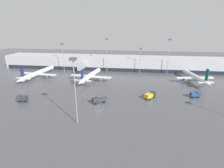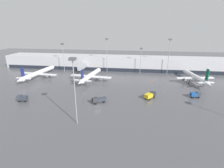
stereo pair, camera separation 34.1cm
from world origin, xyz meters
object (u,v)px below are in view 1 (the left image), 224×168
at_px(service_truck_3, 22,98).
at_px(apron_light_mast_0, 74,74).
at_px(parked_jet_2, 195,77).
at_px(traffic_cone_1, 163,91).
at_px(apron_light_mast_2, 107,46).
at_px(parked_jet_1, 38,73).
at_px(traffic_cone_2, 123,78).
at_px(parked_jet_0, 91,76).
at_px(traffic_cone_3, 152,81).
at_px(service_truck_1, 99,100).
at_px(service_truck_2, 195,94).
at_px(apron_light_mast_6, 62,50).
at_px(service_truck_0, 150,95).
at_px(apron_light_mast_5, 169,47).
at_px(traffic_cone_0, 99,77).
at_px(apron_light_mast_1, 141,53).

xyz_separation_m(service_truck_3, apron_light_mast_0, (27.85, -13.28, 14.89)).
distance_m(parked_jet_2, traffic_cone_1, 25.35).
height_order(traffic_cone_1, apron_light_mast_2, apron_light_mast_2).
relative_size(parked_jet_1, traffic_cone_2, 62.07).
height_order(parked_jet_0, traffic_cone_3, parked_jet_0).
bearing_deg(parked_jet_2, service_truck_1, 115.86).
xyz_separation_m(service_truck_1, apron_light_mast_0, (-3.75, -15.97, 14.95)).
xyz_separation_m(parked_jet_2, service_truck_2, (-6.14, -21.89, -1.74)).
height_order(parked_jet_0, service_truck_3, parked_jet_0).
xyz_separation_m(apron_light_mast_2, apron_light_mast_6, (-28.48, -3.31, -2.11)).
bearing_deg(apron_light_mast_2, apron_light_mast_6, -173.38).
bearing_deg(traffic_cone_1, service_truck_0, -127.86).
xyz_separation_m(parked_jet_1, apron_light_mast_5, (77.33, 18.17, 14.19)).
distance_m(parked_jet_1, apron_light_mast_6, 21.83).
bearing_deg(service_truck_3, traffic_cone_0, -131.04).
bearing_deg(traffic_cone_0, parked_jet_1, -171.45).
relative_size(parked_jet_1, apron_light_mast_5, 1.60).
bearing_deg(service_truck_0, service_truck_3, 141.79).
height_order(traffic_cone_2, apron_light_mast_1, apron_light_mast_1).
bearing_deg(traffic_cone_2, service_truck_2, -37.06).
relative_size(traffic_cone_2, apron_light_mast_6, 0.03).
height_order(traffic_cone_1, traffic_cone_2, traffic_cone_1).
height_order(traffic_cone_1, traffic_cone_3, traffic_cone_3).
relative_size(parked_jet_2, traffic_cone_3, 40.51).
height_order(service_truck_1, apron_light_mast_0, apron_light_mast_0).
distance_m(parked_jet_1, apron_light_mast_2, 44.98).
distance_m(service_truck_3, traffic_cone_0, 45.36).
bearing_deg(apron_light_mast_5, apron_light_mast_0, -120.35).
bearing_deg(traffic_cone_3, service_truck_2, -51.89).
bearing_deg(apron_light_mast_2, parked_jet_0, -106.04).
bearing_deg(parked_jet_0, apron_light_mast_6, 60.92).
xyz_separation_m(parked_jet_0, service_truck_1, (10.69, -28.56, -1.68)).
relative_size(service_truck_1, apron_light_mast_2, 0.26).
relative_size(service_truck_0, traffic_cone_3, 7.34).
relative_size(parked_jet_1, traffic_cone_1, 56.39).
bearing_deg(parked_jet_2, parked_jet_0, 84.94).
distance_m(parked_jet_2, service_truck_2, 22.80).
bearing_deg(service_truck_2, service_truck_1, -172.15).
relative_size(service_truck_2, traffic_cone_2, 7.29).
distance_m(parked_jet_1, service_truck_1, 52.91).
bearing_deg(service_truck_0, traffic_cone_1, 2.76).
relative_size(parked_jet_0, parked_jet_2, 1.00).
relative_size(service_truck_3, traffic_cone_2, 7.33).
distance_m(service_truck_0, traffic_cone_2, 31.81).
bearing_deg(traffic_cone_2, parked_jet_2, -4.53).
height_order(traffic_cone_0, traffic_cone_3, traffic_cone_3).
height_order(traffic_cone_3, apron_light_mast_0, apron_light_mast_0).
bearing_deg(parked_jet_2, service_truck_2, 154.56).
bearing_deg(service_truck_3, service_truck_0, -177.88).
bearing_deg(parked_jet_2, traffic_cone_0, 77.57).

